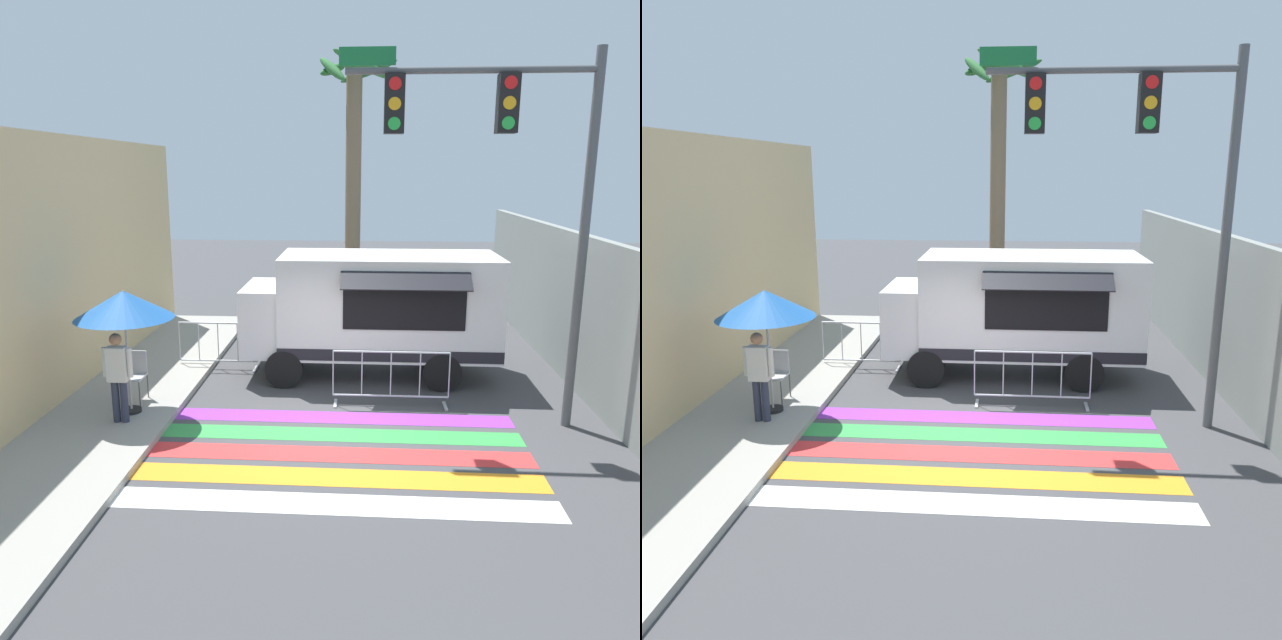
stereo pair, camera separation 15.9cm
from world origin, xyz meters
The scene contains 13 objects.
ground_plane centered at (0.00, 0.00, 0.00)m, with size 60.00×60.00×0.00m, color #424244.
sidewalk_left centered at (-5.08, 0.00, 0.06)m, with size 4.40×16.00×0.12m.
building_left_facade centered at (-5.28, 0.00, 2.53)m, with size 0.25×16.00×5.06m.
concrete_wall_right centered at (4.93, 3.00, 1.57)m, with size 0.20×16.00×3.14m.
crosswalk_painted centered at (0.00, -0.90, 0.00)m, with size 6.40×3.60×0.01m.
food_truck centered at (0.63, 3.17, 1.52)m, with size 5.39×2.56×2.66m.
traffic_signal_pole centered at (2.81, 0.54, 4.53)m, with size 4.14×0.29×6.28m.
patio_umbrella centered at (-3.67, 0.35, 2.11)m, with size 1.73×1.73×2.24m.
folding_chair centered at (-3.84, 0.97, 0.69)m, with size 0.48×0.48×0.94m.
vendor_person centered at (-3.67, -0.11, 1.02)m, with size 0.53×0.21×1.59m.
barricade_front centered at (1.05, 1.29, 0.55)m, with size 2.21×0.44×1.09m.
barricade_side centered at (-2.74, 3.31, 0.53)m, with size 1.79×0.44×1.09m.
palm_tree centered at (0.21, 7.67, 4.73)m, with size 2.26×2.39×7.52m.
Camera 1 is at (0.47, -10.01, 4.39)m, focal length 35.00 mm.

